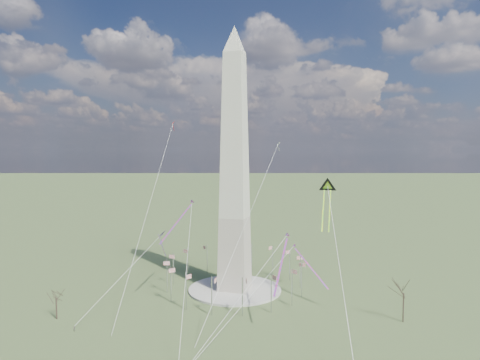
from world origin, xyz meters
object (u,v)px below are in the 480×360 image
(tree_near, at_px, (404,291))
(kite_delta_black, at_px, (327,189))
(person_west, at_px, (74,329))
(washington_monument, at_px, (235,167))

(tree_near, bearing_deg, kite_delta_black, 141.85)
(person_west, height_order, kite_delta_black, kite_delta_black)
(washington_monument, relative_size, tree_near, 7.21)
(tree_near, xyz_separation_m, kite_delta_black, (-25.89, 20.33, 30.17))
(washington_monument, distance_m, person_west, 76.98)
(person_west, bearing_deg, washington_monument, -96.86)
(washington_monument, height_order, tree_near, washington_monument)
(tree_near, distance_m, person_west, 102.55)
(washington_monument, relative_size, kite_delta_black, 4.79)
(person_west, xyz_separation_m, kite_delta_black, (69.96, 55.65, 39.30))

